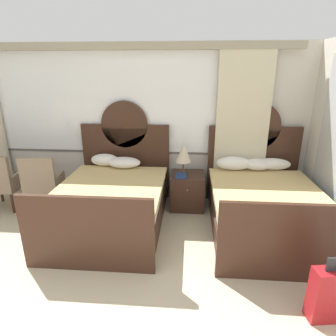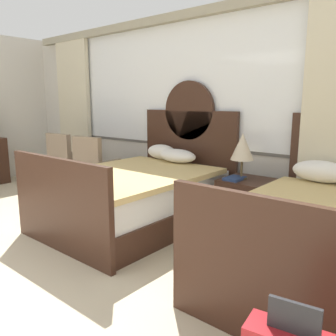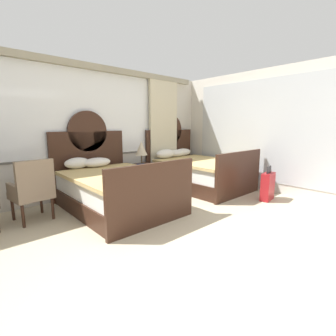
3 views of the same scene
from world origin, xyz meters
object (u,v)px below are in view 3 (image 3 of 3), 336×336
Objects in this scene: nightstand_between_beds at (144,177)px; armchair_by_window_left at (33,189)px; book_on_nightstand at (143,165)px; table_lamp_on_nightstand at (141,148)px; suitcase_on_floor at (268,186)px; bed_near_mirror at (198,171)px; bed_near_window at (115,188)px.

armchair_by_window_left is at bearing -171.78° from nightstand_between_beds.
table_lamp_on_nightstand is at bearing 71.46° from book_on_nightstand.
table_lamp_on_nightstand reaches higher than suitcase_on_floor.
table_lamp_on_nightstand is 2.76m from suitcase_on_floor.
armchair_by_window_left is at bearing -174.16° from book_on_nightstand.
nightstand_between_beds is 0.87× the size of suitcase_on_floor.
table_lamp_on_nightstand is at bearing 8.15° from armchair_by_window_left.
armchair_by_window_left reaches higher than book_on_nightstand.
bed_near_mirror is at bearing -4.72° from armchair_by_window_left.
book_on_nightstand is at bearing 124.46° from suitcase_on_floor.
table_lamp_on_nightstand reaches higher than armchair_by_window_left.
table_lamp_on_nightstand is 0.37m from book_on_nightstand.
bed_near_window and bed_near_mirror have the same top height.
bed_near_window is 1.36m from table_lamp_on_nightstand.
nightstand_between_beds is 0.61× the size of armchair_by_window_left.
bed_near_mirror reaches higher than book_on_nightstand.
nightstand_between_beds is (1.13, 0.64, -0.08)m from bed_near_window.
book_on_nightstand is 2.28m from armchair_by_window_left.
table_lamp_on_nightstand is at bearing -169.60° from nightstand_between_beds.
armchair_by_window_left is (-1.24, 0.30, 0.14)m from bed_near_window.
suitcase_on_floor reaches higher than book_on_nightstand.
bed_near_mirror is 1.65m from suitcase_on_floor.
nightstand_between_beds is at bearing 150.70° from bed_near_mirror.
bed_near_mirror is 3.51m from armchair_by_window_left.
bed_near_window is 2.98m from suitcase_on_floor.
bed_near_window reaches higher than nightstand_between_beds.
armchair_by_window_left is (-3.50, 0.29, 0.14)m from bed_near_mirror.
table_lamp_on_nightstand is 2.36m from armchair_by_window_left.
bed_near_window is 1.00× the size of bed_near_mirror.
bed_near_window is 1.17m from book_on_nightstand.
armchair_by_window_left is at bearing 166.47° from bed_near_window.
table_lamp_on_nightstand reaches higher than nightstand_between_beds.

